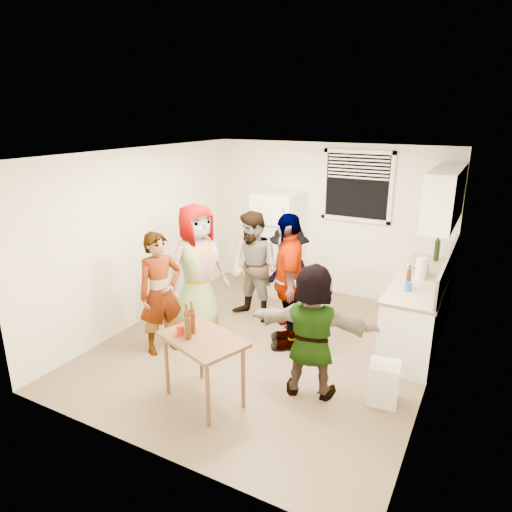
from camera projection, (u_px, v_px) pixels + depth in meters
The scene contains 23 objects.
room at pixel (267, 346), 6.02m from camera, with size 4.00×4.50×2.50m, color white, non-canonical shape.
window at pixel (357, 186), 7.12m from camera, with size 1.12×0.10×1.06m, color white, non-canonical shape.
refrigerator at pixel (278, 243), 7.68m from camera, with size 0.70×0.70×1.70m, color white.
counter_lower at pixel (419, 310), 6.09m from camera, with size 0.60×2.20×0.86m, color white.
countertop at pixel (423, 278), 5.96m from camera, with size 0.64×2.22×0.04m, color beige.
backsplash at pixel (448, 267), 5.77m from camera, with size 0.03×2.20×0.36m, color #ACA89D.
upper_cabinets at pixel (445, 196), 5.75m from camera, with size 0.34×1.60×0.70m, color white.
kettle at pixel (420, 274), 6.04m from camera, with size 0.26×0.21×0.21m, color silver, non-canonical shape.
paper_towel at pixel (420, 279), 5.87m from camera, with size 0.13×0.13×0.29m, color white.
wine_bottle at pixel (436, 261), 6.61m from camera, with size 0.08×0.08×0.30m, color black.
beer_bottle_counter at pixel (408, 288), 5.58m from camera, with size 0.06×0.06×0.23m, color #47230C.
blue_cup at pixel (408, 291), 5.49m from camera, with size 0.08×0.08×0.11m, color blue.
picture_frame at pixel (446, 264), 6.22m from camera, with size 0.02×0.19×0.16m, color tan.
trash_bin at pixel (384, 381), 4.81m from camera, with size 0.31×0.31×0.45m, color silver.
serving_table at pixel (205, 400), 4.90m from camera, with size 0.88×0.59×0.74m, color brown, non-canonical shape.
beer_bottle_table at pixel (187, 331), 4.83m from camera, with size 0.06×0.06×0.23m, color #47230C.
red_cup at pixel (180, 335), 4.74m from camera, with size 0.08×0.08×0.11m, color #B31609.
guest_grey at pixel (200, 330), 6.48m from camera, with size 0.89×1.81×0.58m, color gray.
guest_stripe at pixel (164, 349), 5.94m from camera, with size 0.58×1.58×0.38m, color #141933.
guest_back_left at pixel (254, 318), 6.84m from camera, with size 0.79×1.62×0.61m, color brown.
guest_back_right at pixel (287, 326), 6.60m from camera, with size 0.96×1.48×0.55m, color #39393D.
guest_black at pixel (287, 344), 6.08m from camera, with size 1.05×1.79×0.44m, color black.
guest_orange at pixel (310, 392), 5.04m from camera, with size 1.38×1.49×0.44m, color #BD623C.
Camera 1 is at (2.42, -4.81, 2.95)m, focal length 32.00 mm.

